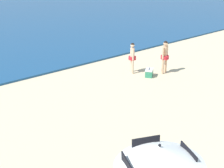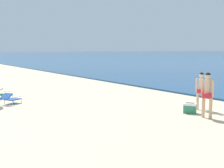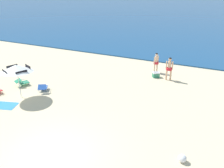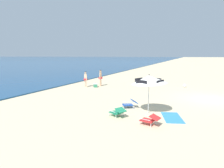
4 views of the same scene
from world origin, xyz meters
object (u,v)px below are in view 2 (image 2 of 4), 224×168
object	(u,v)px
lounge_chair_under_umbrella	(11,98)
person_standing_near_shore	(207,92)
person_standing_beside	(201,88)
cooler_box	(190,108)
lounge_chair_facing_sea	(3,93)

from	to	relation	value
lounge_chair_under_umbrella	person_standing_near_shore	world-z (taller)	person_standing_near_shore
person_standing_beside	cooler_box	distance (m)	1.22
person_standing_beside	cooler_box	xyz separation A→B (m)	(0.29, -0.95, -0.71)
lounge_chair_facing_sea	person_standing_near_shore	xyz separation A→B (m)	(8.83, 5.26, 0.70)
lounge_chair_facing_sea	cooler_box	world-z (taller)	lounge_chair_facing_sea
lounge_chair_under_umbrella	person_standing_beside	distance (m)	8.62
lounge_chair_under_umbrella	person_standing_near_shore	bearing A→B (deg)	37.64
lounge_chair_under_umbrella	lounge_chair_facing_sea	world-z (taller)	lounge_chair_under_umbrella
person_standing_near_shore	person_standing_beside	distance (m)	1.64
lounge_chair_facing_sea	cooler_box	bearing A→B (deg)	34.36
person_standing_near_shore	lounge_chair_facing_sea	bearing A→B (deg)	-149.20
person_standing_near_shore	cooler_box	world-z (taller)	person_standing_near_shore
lounge_chair_under_umbrella	person_standing_beside	world-z (taller)	person_standing_beside
lounge_chair_facing_sea	person_standing_beside	xyz separation A→B (m)	(7.58, 6.33, 0.64)
lounge_chair_under_umbrella	person_standing_beside	bearing A→B (deg)	48.43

